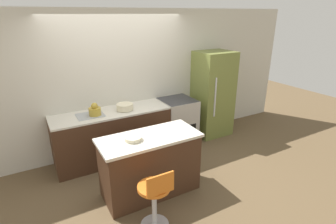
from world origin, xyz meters
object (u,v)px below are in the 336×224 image
object	(u,v)px
oven_range	(177,121)
refrigerator	(213,94)
stool_chair	(155,199)
kettle	(95,110)
mixing_bowl	(125,107)

from	to	relation	value
oven_range	refrigerator	bearing A→B (deg)	0.38
refrigerator	stool_chair	distance (m)	3.03
oven_range	kettle	distance (m)	1.72
stool_chair	mixing_bowl	xyz separation A→B (m)	(0.34, 1.84, 0.54)
mixing_bowl	stool_chair	bearing A→B (deg)	-100.48
oven_range	mixing_bowl	xyz separation A→B (m)	(-1.11, -0.04, 0.51)
refrigerator	mixing_bowl	world-z (taller)	refrigerator
stool_chair	kettle	distance (m)	1.93
stool_chair	mixing_bowl	world-z (taller)	mixing_bowl
oven_range	mixing_bowl	distance (m)	1.22
oven_range	mixing_bowl	size ratio (longest dim) A/B	3.18
refrigerator	stool_chair	size ratio (longest dim) A/B	2.10
kettle	stool_chair	bearing A→B (deg)	-84.27
oven_range	kettle	size ratio (longest dim) A/B	4.28
oven_range	mixing_bowl	world-z (taller)	mixing_bowl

